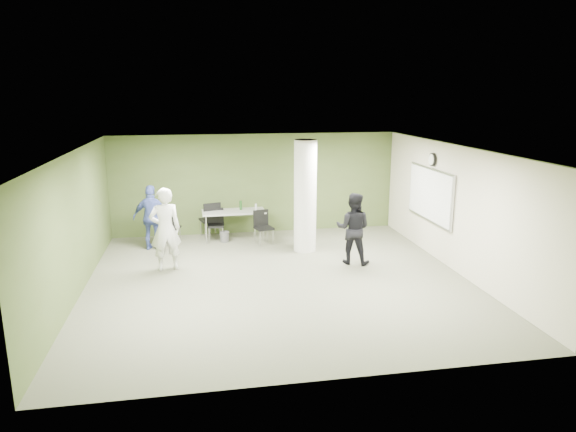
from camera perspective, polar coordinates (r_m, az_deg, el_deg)
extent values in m
plane|color=#595946|center=(11.06, -1.07, -7.13)|extent=(8.00, 8.00, 0.00)
plane|color=white|center=(10.41, -1.14, 7.45)|extent=(8.00, 8.00, 0.00)
cube|color=#465728|center=(14.53, -3.59, 3.59)|extent=(8.00, 2.80, 0.02)
cube|color=#465728|center=(10.79, -22.58, -0.93)|extent=(0.02, 8.00, 2.80)
cube|color=beige|center=(11.93, 18.24, 0.74)|extent=(0.02, 8.00, 2.80)
cylinder|color=silver|center=(12.75, 1.92, 2.21)|extent=(0.56, 0.56, 2.80)
cube|color=silver|center=(12.92, 15.51, 2.32)|extent=(0.04, 2.30, 1.30)
cube|color=white|center=(12.91, 15.41, 2.32)|extent=(0.02, 2.20, 1.20)
cylinder|color=black|center=(12.79, 15.75, 6.06)|extent=(0.05, 0.32, 0.32)
cylinder|color=white|center=(12.78, 15.63, 6.06)|extent=(0.02, 0.26, 0.26)
cube|color=#979792|center=(13.91, -6.05, 0.49)|extent=(1.70, 0.78, 0.04)
cylinder|color=silver|center=(13.67, -9.06, -1.57)|extent=(0.04, 0.04, 0.76)
cylinder|color=silver|center=(13.81, -2.76, -1.26)|extent=(0.04, 0.04, 0.76)
cylinder|color=silver|center=(14.24, -9.17, -0.96)|extent=(0.04, 0.04, 0.76)
cylinder|color=silver|center=(14.38, -3.12, -0.67)|extent=(0.04, 0.04, 0.76)
cylinder|color=#1A4517|center=(13.99, -5.27, 1.19)|extent=(0.07, 0.07, 0.25)
cylinder|color=#B2B2B7|center=(13.91, -3.59, 1.01)|extent=(0.06, 0.06, 0.18)
cylinder|color=#4C4C4C|center=(13.88, -7.06, -2.29)|extent=(0.24, 0.24, 0.28)
cube|color=black|center=(13.94, -12.90, -1.30)|extent=(0.55, 0.55, 0.05)
cube|color=black|center=(13.71, -13.27, -0.56)|extent=(0.39, 0.18, 0.42)
cylinder|color=silver|center=(14.08, -11.91, -2.01)|extent=(0.02, 0.02, 0.40)
cylinder|color=silver|center=(14.22, -13.22, -1.93)|extent=(0.02, 0.02, 0.40)
cylinder|color=silver|center=(13.77, -12.47, -2.39)|extent=(0.02, 0.02, 0.40)
cylinder|color=silver|center=(13.91, -13.80, -2.30)|extent=(0.02, 0.02, 0.40)
cube|color=black|center=(14.29, -8.66, -0.43)|extent=(0.62, 0.62, 0.05)
cube|color=black|center=(14.01, -8.41, 0.45)|extent=(0.47, 0.18, 0.49)
cylinder|color=silver|center=(14.60, -8.10, -1.15)|extent=(0.02, 0.02, 0.47)
cylinder|color=silver|center=(14.48, -9.66, -1.33)|extent=(0.02, 0.02, 0.47)
cylinder|color=silver|center=(14.22, -7.57, -1.53)|extent=(0.02, 0.02, 0.47)
cylinder|color=silver|center=(14.10, -9.17, -1.72)|extent=(0.02, 0.02, 0.47)
cube|color=black|center=(13.95, -8.02, -1.05)|extent=(0.47, 0.47, 0.05)
cube|color=black|center=(14.08, -8.01, 0.08)|extent=(0.41, 0.08, 0.42)
cylinder|color=silver|center=(13.85, -8.76, -2.13)|extent=(0.02, 0.02, 0.40)
cylinder|color=silver|center=(13.83, -7.29, -2.10)|extent=(0.02, 0.02, 0.40)
cylinder|color=silver|center=(14.19, -8.67, -1.74)|extent=(0.02, 0.02, 0.40)
cylinder|color=silver|center=(14.17, -7.23, -1.71)|extent=(0.02, 0.02, 0.40)
cube|color=black|center=(13.53, -2.70, -1.35)|extent=(0.54, 0.54, 0.05)
cube|color=black|center=(13.65, -3.04, -0.19)|extent=(0.41, 0.15, 0.43)
cylinder|color=silver|center=(13.36, -3.09, -2.55)|extent=(0.02, 0.02, 0.41)
cylinder|color=silver|center=(13.50, -1.68, -2.36)|extent=(0.02, 0.02, 0.41)
cylinder|color=silver|center=(13.69, -3.68, -2.17)|extent=(0.02, 0.02, 0.41)
cylinder|color=silver|center=(13.82, -2.29, -1.99)|extent=(0.02, 0.02, 0.41)
imported|color=silver|center=(11.74, -13.48, -1.45)|extent=(0.77, 0.59, 1.89)
imported|color=black|center=(11.99, 7.24, -1.39)|extent=(1.01, 0.93, 1.68)
imported|color=#3F4E9C|center=(13.41, -14.85, -0.17)|extent=(1.03, 0.58, 1.66)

